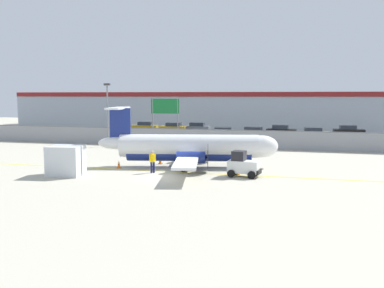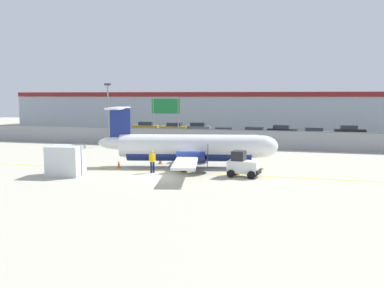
% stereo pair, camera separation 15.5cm
% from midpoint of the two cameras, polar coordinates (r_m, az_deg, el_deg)
% --- Properties ---
extents(ground_plane, '(140.00, 140.00, 0.01)m').
position_cam_midpoint_polar(ground_plane, '(33.11, -2.13, -3.75)').
color(ground_plane, '#B2AD99').
extents(perimeter_fence, '(98.00, 0.10, 2.10)m').
position_cam_midpoint_polar(perimeter_fence, '(48.34, 3.47, 0.81)').
color(perimeter_fence, gray).
rests_on(perimeter_fence, ground).
extents(parking_lot_strip, '(98.00, 17.00, 0.12)m').
position_cam_midpoint_polar(parking_lot_strip, '(59.70, 5.69, 0.85)').
color(parking_lot_strip, '#38383A').
rests_on(parking_lot_strip, ground).
extents(background_building, '(91.00, 8.10, 6.50)m').
position_cam_midpoint_polar(background_building, '(77.76, 7.95, 4.48)').
color(background_building, '#A8B2BC').
rests_on(background_building, ground).
extents(commuter_airplane, '(14.85, 15.98, 4.92)m').
position_cam_midpoint_polar(commuter_airplane, '(35.20, 0.14, -0.50)').
color(commuter_airplane, white).
rests_on(commuter_airplane, ground).
extents(baggage_tug, '(2.45, 1.62, 1.88)m').
position_cam_midpoint_polar(baggage_tug, '(31.27, 6.90, -2.81)').
color(baggage_tug, silver).
rests_on(baggage_tug, ground).
extents(ground_crew_worker, '(0.48, 0.48, 1.70)m').
position_cam_midpoint_polar(ground_crew_worker, '(32.72, -5.17, -2.21)').
color(ground_crew_worker, '#191E4C').
rests_on(ground_crew_worker, ground).
extents(cargo_container, '(2.62, 2.27, 2.20)m').
position_cam_midpoint_polar(cargo_container, '(32.90, -16.36, -2.14)').
color(cargo_container, silver).
rests_on(cargo_container, ground).
extents(traffic_cone_near_left, '(0.36, 0.36, 0.64)m').
position_cam_midpoint_polar(traffic_cone_near_left, '(35.33, -9.61, -2.68)').
color(traffic_cone_near_left, orange).
rests_on(traffic_cone_near_left, ground).
extents(traffic_cone_near_right, '(0.36, 0.36, 0.64)m').
position_cam_midpoint_polar(traffic_cone_near_right, '(36.56, -1.90, -2.28)').
color(traffic_cone_near_right, orange).
rests_on(traffic_cone_near_right, ground).
extents(traffic_cone_far_left, '(0.36, 0.36, 0.64)m').
position_cam_midpoint_polar(traffic_cone_far_left, '(32.27, 6.21, -3.49)').
color(traffic_cone_far_left, orange).
rests_on(traffic_cone_far_left, ground).
extents(traffic_cone_far_right, '(0.36, 0.36, 0.64)m').
position_cam_midpoint_polar(traffic_cone_far_right, '(37.04, -4.13, -2.18)').
color(traffic_cone_far_right, orange).
rests_on(traffic_cone_far_right, ground).
extents(parked_car_0, '(4.34, 2.31, 1.58)m').
position_cam_midpoint_polar(parked_car_0, '(69.33, -6.15, 2.32)').
color(parked_car_0, '#B28C19').
rests_on(parked_car_0, parking_lot_strip).
extents(parked_car_1, '(4.24, 2.08, 1.58)m').
position_cam_midpoint_polar(parked_car_1, '(66.76, -2.37, 2.19)').
color(parked_car_1, '#B28C19').
rests_on(parked_car_1, parking_lot_strip).
extents(parked_car_2, '(4.26, 2.13, 1.58)m').
position_cam_midpoint_polar(parked_car_2, '(67.01, 0.79, 2.21)').
color(parked_car_2, slate).
rests_on(parked_car_2, parking_lot_strip).
extents(parked_car_3, '(4.38, 2.42, 1.58)m').
position_cam_midpoint_polar(parked_car_3, '(57.08, 4.22, 1.45)').
color(parked_car_3, '#19662D').
rests_on(parked_car_3, parking_lot_strip).
extents(parked_car_4, '(4.34, 2.32, 1.58)m').
position_cam_midpoint_polar(parked_car_4, '(58.19, 8.24, 1.49)').
color(parked_car_4, black).
rests_on(parked_car_4, parking_lot_strip).
extents(parked_car_5, '(4.30, 2.20, 1.58)m').
position_cam_midpoint_polar(parked_car_5, '(62.57, 11.99, 1.77)').
color(parked_car_5, black).
rests_on(parked_car_5, parking_lot_strip).
extents(parked_car_6, '(4.35, 2.33, 1.58)m').
position_cam_midpoint_polar(parked_car_6, '(58.75, 16.10, 1.35)').
color(parked_car_6, '#B28C19').
rests_on(parked_car_6, parking_lot_strip).
extents(parked_car_7, '(4.30, 2.21, 1.58)m').
position_cam_midpoint_polar(parked_car_7, '(64.71, 20.33, 1.65)').
color(parked_car_7, black).
rests_on(parked_car_7, parking_lot_strip).
extents(apron_light_pole, '(0.70, 0.30, 7.27)m').
position_cam_midpoint_polar(apron_light_pole, '(50.25, -11.03, 4.56)').
color(apron_light_pole, slate).
rests_on(apron_light_pole, ground).
extents(highway_sign, '(3.60, 0.14, 5.50)m').
position_cam_midpoint_polar(highway_sign, '(52.31, -3.44, 4.56)').
color(highway_sign, slate).
rests_on(highway_sign, ground).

